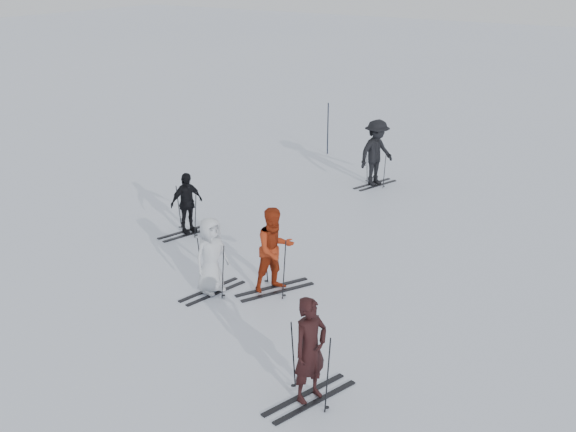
# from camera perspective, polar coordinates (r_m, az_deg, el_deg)

# --- Properties ---
(ground) EXTENTS (120.00, 120.00, 0.00)m
(ground) POSITION_cam_1_polar(r_m,az_deg,el_deg) (16.39, -1.93, -4.30)
(ground) COLOR silver
(ground) RESTS_ON ground
(skier_near_dark) EXTENTS (0.58, 0.74, 1.77)m
(skier_near_dark) POSITION_cam_1_polar(r_m,az_deg,el_deg) (11.55, 1.76, -10.63)
(skier_near_dark) COLOR black
(skier_near_dark) RESTS_ON ground
(skier_red) EXTENTS (1.02, 1.10, 1.83)m
(skier_red) POSITION_cam_1_polar(r_m,az_deg,el_deg) (15.08, -1.06, -2.76)
(skier_red) COLOR #972B11
(skier_red) RESTS_ON ground
(skier_grey) EXTENTS (0.66, 0.89, 1.64)m
(skier_grey) POSITION_cam_1_polar(r_m,az_deg,el_deg) (15.12, -6.10, -3.20)
(skier_grey) COLOR silver
(skier_grey) RESTS_ON ground
(skier_uphill_left) EXTENTS (0.62, 0.99, 1.57)m
(skier_uphill_left) POSITION_cam_1_polar(r_m,az_deg,el_deg) (18.38, -8.01, 0.95)
(skier_uphill_left) COLOR black
(skier_uphill_left) RESTS_ON ground
(skier_uphill_far) EXTENTS (1.08, 1.46, 2.01)m
(skier_uphill_far) POSITION_cam_1_polar(r_m,az_deg,el_deg) (22.13, 6.99, 4.94)
(skier_uphill_far) COLOR black
(skier_uphill_far) RESTS_ON ground
(skis_near_dark) EXTENTS (1.99, 1.40, 1.31)m
(skis_near_dark) POSITION_cam_1_polar(r_m,az_deg,el_deg) (11.67, 1.75, -11.59)
(skis_near_dark) COLOR black
(skis_near_dark) RESTS_ON ground
(skis_red) EXTENTS (2.02, 1.65, 1.30)m
(skis_red) POSITION_cam_1_polar(r_m,az_deg,el_deg) (15.18, -1.06, -3.67)
(skis_red) COLOR black
(skis_red) RESTS_ON ground
(skis_grey) EXTENTS (1.77, 1.15, 1.19)m
(skis_grey) POSITION_cam_1_polar(r_m,az_deg,el_deg) (15.21, -6.07, -3.98)
(skis_grey) COLOR black
(skis_grey) RESTS_ON ground
(skis_uphill_left) EXTENTS (1.87, 1.32, 1.23)m
(skis_uphill_left) POSITION_cam_1_polar(r_m,az_deg,el_deg) (18.44, -7.99, 0.45)
(skis_uphill_left) COLOR black
(skis_uphill_left) RESTS_ON ground
(skis_uphill_far) EXTENTS (1.82, 1.30, 1.20)m
(skis_uphill_far) POSITION_cam_1_polar(r_m,az_deg,el_deg) (22.24, 6.95, 3.93)
(skis_uphill_far) COLOR black
(skis_uphill_far) RESTS_ON ground
(piste_marker) EXTENTS (0.04, 0.04, 1.82)m
(piste_marker) POSITION_cam_1_polar(r_m,az_deg,el_deg) (25.51, 3.16, 6.91)
(piste_marker) COLOR black
(piste_marker) RESTS_ON ground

